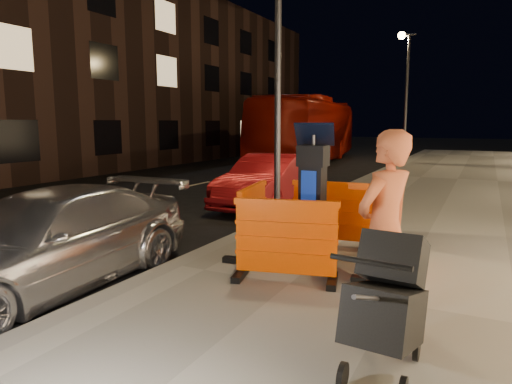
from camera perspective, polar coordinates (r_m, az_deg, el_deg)
The scene contains 15 objects.
ground_plane at distance 6.64m, azimuth -10.26°, elevation -10.13°, with size 120.00×120.00×0.00m, color black.
sidewalk at distance 5.47m, azimuth 16.57°, elevation -13.77°, with size 6.00×60.00×0.15m, color gray.
kerb at distance 6.62m, azimuth -10.28°, elevation -9.52°, with size 0.30×60.00×0.15m, color slate.
parking_kiosk at distance 6.51m, azimuth 7.06°, elevation -0.64°, with size 0.59×0.59×1.86m, color black.
barrier_front at distance 5.73m, azimuth 3.75°, elevation -6.09°, with size 1.33×0.55×1.04m, color #FF4F00.
barrier_back at distance 7.47m, azimuth 9.47°, elevation -2.67°, with size 1.33×0.55×1.04m, color #FF4F00.
barrier_kerbside at distance 6.96m, azimuth -0.39°, elevation -3.40°, with size 1.33×0.55×1.04m, color #FF4F00.
barrier_bldgside at distance 6.35m, azimuth 15.12°, elevation -4.91°, with size 1.33×0.55×1.04m, color #FF4F00.
car_silver at distance 6.62m, azimuth -24.36°, elevation -10.87°, with size 1.77×4.35×1.26m, color silver.
car_red at distance 11.62m, azimuth 1.71°, elevation -1.82°, with size 1.40×4.02×1.32m, color maroon.
bus_doubledecker at distance 24.80m, azimuth 6.43°, elevation 3.78°, with size 2.86×12.23×3.41m, color #971206.
man at distance 4.57m, azimuth 15.75°, elevation -4.55°, with size 0.70×0.46×1.92m, color #BC5732.
stroller at distance 3.82m, azimuth 15.82°, elevation -13.81°, with size 0.56×0.87×1.08m, color black.
street_lamp_mid at distance 8.81m, azimuth 2.77°, elevation 15.37°, with size 0.12×0.12×6.00m, color #3F3F44.
street_lamp_far at distance 23.29m, azimuth 18.26°, elevation 10.84°, with size 0.12×0.12×6.00m, color #3F3F44.
Camera 1 is at (3.82, -4.99, 2.14)m, focal length 32.00 mm.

